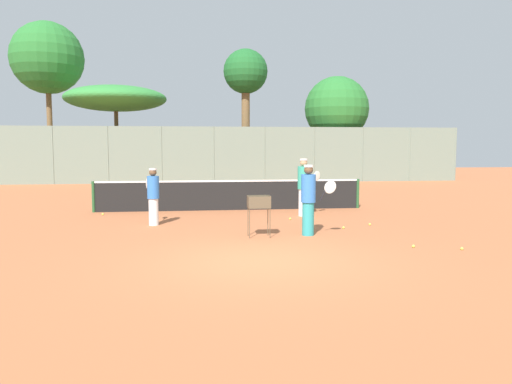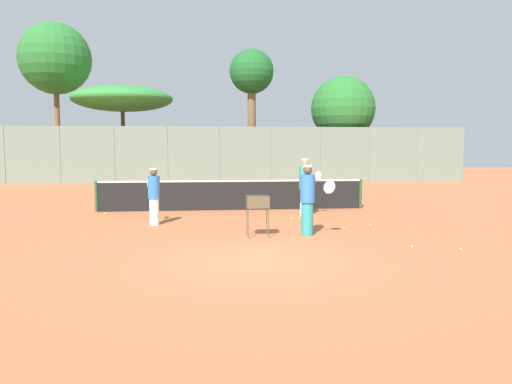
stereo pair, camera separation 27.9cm
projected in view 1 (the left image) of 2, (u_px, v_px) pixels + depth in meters
The scene contains 18 objects.
ground_plane at pixel (260, 261), 9.90m from camera, with size 80.00×80.00×0.00m, color #B7663D.
tennis_net at pixel (230, 195), 17.72m from camera, with size 9.52×0.10×1.07m.
back_fence at pixel (214, 155), 30.73m from camera, with size 31.80×0.08×3.47m.
tree_0 at pixel (47, 58), 34.17m from camera, with size 4.89×4.89×10.74m.
tree_1 at pixel (246, 76), 33.41m from camera, with size 2.97×2.97×8.74m.
tree_2 at pixel (337, 109), 33.62m from camera, with size 4.31×4.31×6.94m.
tree_3 at pixel (116, 99), 32.51m from camera, with size 6.57×6.57×6.17m.
player_white_outfit at pixel (304, 186), 16.21m from camera, with size 0.88×0.55×1.87m.
player_red_cap at pixel (309, 199), 12.69m from camera, with size 0.90×0.43×1.80m.
player_yellow_shirt at pixel (153, 196), 14.31m from camera, with size 0.46×0.84×1.64m.
ball_cart at pixel (259, 205), 12.47m from camera, with size 0.56×0.41×1.04m.
tennis_ball_0 at pixel (370, 224), 14.35m from camera, with size 0.07×0.07×0.07m, color #D1E54C.
tennis_ball_1 at pixel (103, 214), 16.47m from camera, with size 0.07×0.07×0.07m, color #D1E54C.
tennis_ball_2 at pixel (462, 249), 10.96m from camera, with size 0.07×0.07×0.07m, color #D1E54C.
tennis_ball_3 at pixel (413, 246), 11.22m from camera, with size 0.07×0.07×0.07m, color #D1E54C.
tennis_ball_4 at pixel (290, 219), 15.45m from camera, with size 0.07×0.07×0.07m, color #D1E54C.
tennis_ball_5 at pixel (343, 228), 13.76m from camera, with size 0.07×0.07×0.07m, color #D1E54C.
parked_car at pixel (264, 168), 36.14m from camera, with size 4.20×1.70×1.60m.
Camera 1 is at (-1.32, -9.64, 2.29)m, focal length 35.00 mm.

